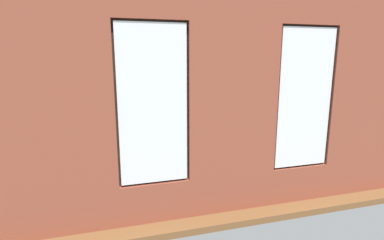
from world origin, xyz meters
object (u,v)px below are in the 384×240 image
Objects in this scene: remote_gray at (172,140)px; media_console at (38,164)px; potted_plant_foreground_right at (68,123)px; potted_plant_mid_room_small at (198,135)px; candle_jar at (196,136)px; tv_flatscreen at (34,132)px; table_plant_small at (181,133)px; remote_black at (190,137)px; potted_plant_near_tv at (60,156)px; couch_by_window at (188,176)px; potted_plant_by_left_couch at (261,124)px; potted_plant_between_couches at (267,152)px; potted_plant_corner_near_left at (257,109)px; coffee_table at (190,139)px; potted_plant_corner_far_left at (357,146)px; cup_ceramic at (205,132)px; couch_left at (305,141)px; potted_plant_beside_window_right at (114,172)px.

media_console reaches higher than remote_gray.
potted_plant_foreground_right is 1.93× the size of potted_plant_mid_room_small.
tv_flatscreen is (3.23, 0.32, 0.39)m from candle_jar.
table_plant_small reaches higher than remote_black.
potted_plant_near_tv is (2.10, 1.26, 0.22)m from remote_gray.
potted_plant_by_left_couch is (-2.78, -2.61, 0.14)m from couch_by_window.
couch_by_window is 2.98m from tv_flatscreen.
tv_flatscreen is 1.06× the size of potted_plant_between_couches.
potted_plant_near_tv is (1.99, -0.50, 0.36)m from couch_by_window.
potted_plant_corner_near_left is 1.38× the size of potted_plant_foreground_right.
potted_plant_between_couches is (-0.80, 1.71, 0.09)m from candle_jar.
potted_plant_between_couches is at bearing 160.91° from media_console.
media_console is 4.27m from potted_plant_between_couches.
remote_gray is 0.13× the size of potted_plant_near_tv.
potted_plant_mid_room_small is at bearing -118.14° from coffee_table.
couch_by_window is 1.90m from candle_jar.
potted_plant_corner_far_left is 1.09× the size of potted_plant_foreground_right.
potted_plant_near_tv is at bearing 32.47° from potted_plant_corner_near_left.
table_plant_small is at bearing -100.91° from couch_by_window.
potted_plant_corner_near_left is at bearing -141.60° from cup_ceramic.
potted_plant_corner_far_left reaches higher than couch_left.
candle_jar is 2.63m from potted_plant_beside_window_right.
coffee_table is at bearing -35.74° from potted_plant_corner_far_left.
potted_plant_mid_room_small is (-3.27, 1.11, -0.28)m from potted_plant_foreground_right.
couch_left is 10.98× the size of remote_black.
potted_plant_corner_near_left is at bearing 5.11° from remote_black.
couch_left reaches higher than media_console.
couch_left is 2.10m from potted_plant_between_couches.
potted_plant_foreground_right is (5.57, -3.95, -0.05)m from potted_plant_corner_far_left.
remote_gray is at bearing -101.56° from couch_left.
potted_plant_between_couches is at bearing 119.55° from table_plant_small.
remote_gray is at bearing -30.10° from potted_plant_corner_far_left.
potted_plant_near_tv reaches higher than coffee_table.
cup_ceramic is at bearing -111.63° from couch_left.
coffee_table is at bearing 18.31° from potted_plant_by_left_couch.
potted_plant_near_tv is at bearing -7.40° from potted_plant_between_couches.
remote_black is 2.92m from potted_plant_near_tv.
potted_plant_beside_window_right reaches higher than remote_gray.
coffee_table is at bearing 151.56° from table_plant_small.
couch_by_window is 12.13× the size of remote_black.
couch_by_window is 2.04m from table_plant_small.
media_console is 2.44m from potted_plant_foreground_right.
couch_by_window is at bearing 73.11° from coffee_table.
remote_black is at bearing 135.00° from coffee_table.
potted_plant_foreground_right is (2.24, -3.85, 0.22)m from couch_by_window.
table_plant_small is at bearing 120.74° from remote_black.
cup_ceramic is (-0.99, -2.03, 0.18)m from couch_by_window.
potted_plant_by_left_couch is (-2.21, -0.73, 0.07)m from coffee_table.
remote_black is (0.42, 0.14, -0.04)m from cup_ceramic.
potted_plant_near_tv reaches higher than potted_plant_between_couches.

